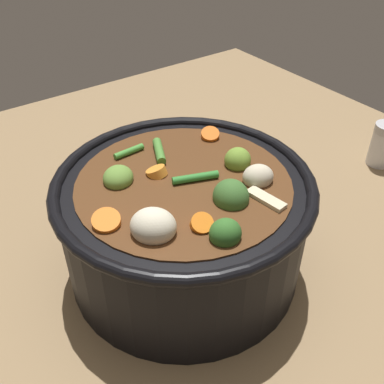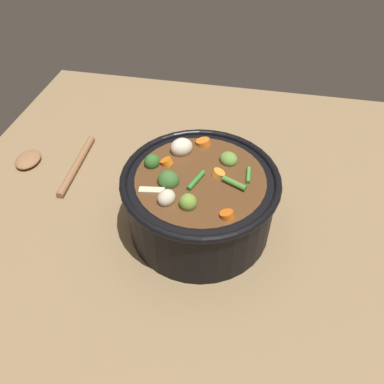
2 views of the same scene
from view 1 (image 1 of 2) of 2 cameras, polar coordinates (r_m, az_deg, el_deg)
The scene contains 3 objects.
ground_plane at distance 0.56m, azimuth -0.94°, elevation -9.36°, with size 1.10×1.10×0.00m, color #8C704C.
cooking_pot at distance 0.51m, azimuth -1.00°, elevation -4.00°, with size 0.29×0.29×0.15m.
salt_shaker at distance 0.78m, azimuth 23.25°, elevation 5.67°, with size 0.04×0.04×0.07m.
Camera 1 is at (0.32, -0.22, 0.41)m, focal length 41.53 mm.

